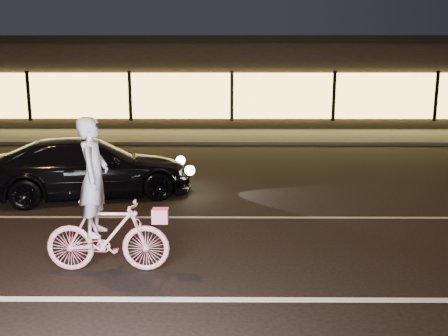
{
  "coord_description": "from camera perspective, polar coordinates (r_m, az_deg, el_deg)",
  "views": [
    {
      "loc": [
        -0.19,
        -7.37,
        2.92
      ],
      "look_at": [
        -0.25,
        0.6,
        1.28
      ],
      "focal_mm": 40.0,
      "sensor_mm": 36.0,
      "label": 1
    }
  ],
  "objects": [
    {
      "name": "ground",
      "position": [
        7.93,
        1.78,
        -9.99
      ],
      "size": [
        90.0,
        90.0,
        0.0
      ],
      "primitive_type": "plane",
      "color": "black",
      "rests_on": "ground"
    },
    {
      "name": "lane_stripe_near",
      "position": [
        6.55,
        2.1,
        -14.8
      ],
      "size": [
        60.0,
        0.12,
        0.01
      ],
      "primitive_type": "cube",
      "color": "silver",
      "rests_on": "ground"
    },
    {
      "name": "storefront",
      "position": [
        26.35,
        0.83,
        9.95
      ],
      "size": [
        25.4,
        8.42,
        4.2
      ],
      "color": "black",
      "rests_on": "ground"
    },
    {
      "name": "sedan",
      "position": [
        11.64,
        -15.08,
        0.04
      ],
      "size": [
        4.89,
        2.98,
        1.32
      ],
      "rotation": [
        0.0,
        0.0,
        1.84
      ],
      "color": "black",
      "rests_on": "ground"
    },
    {
      "name": "sidewalk",
      "position": [
        20.57,
        0.93,
        3.64
      ],
      "size": [
        30.0,
        4.0,
        0.12
      ],
      "primitive_type": "cube",
      "color": "#383533",
      "rests_on": "ground"
    },
    {
      "name": "lane_stripe_far",
      "position": [
        9.81,
        1.51,
        -5.66
      ],
      "size": [
        60.0,
        0.1,
        0.01
      ],
      "primitive_type": "cube",
      "color": "gray",
      "rests_on": "ground"
    },
    {
      "name": "cyclist",
      "position": [
        7.31,
        -13.57,
        -5.6
      ],
      "size": [
        1.78,
        0.61,
        2.24
      ],
      "rotation": [
        0.0,
        0.0,
        1.57
      ],
      "color": "#FA326D",
      "rests_on": "ground"
    }
  ]
}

